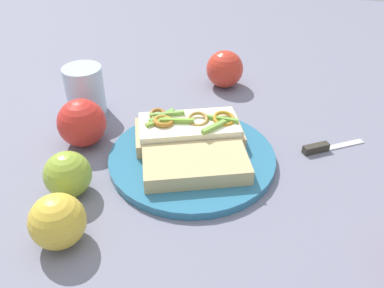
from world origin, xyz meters
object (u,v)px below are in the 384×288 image
bread_slice_side (196,164)px  sandwich (189,130)px  knife (324,147)px  apple_0 (82,123)px  apple_2 (68,175)px  plate (192,157)px  drinking_glass (85,90)px  apple_3 (58,221)px  apple_1 (225,69)px

bread_slice_side → sandwich: bearing=90.6°
bread_slice_side → knife: size_ratio=1.48×
apple_0 → apple_2: 0.13m
apple_2 → plate: bearing=-144.8°
plate → drinking_glass: drinking_glass is taller
bread_slice_side → apple_3: size_ratio=2.21×
apple_1 → apple_2: bearing=66.1°
sandwich → apple_3: size_ratio=2.75×
apple_1 → apple_2: 0.42m
apple_2 → apple_0: bearing=-74.9°
sandwich → apple_3: bearing=-134.8°
bread_slice_side → apple_1: bearing=71.3°
apple_0 → drinking_glass: (0.04, -0.10, 0.01)m
drinking_glass → apple_0: bearing=110.8°
bread_slice_side → drinking_glass: drinking_glass is taller
plate → drinking_glass: (0.23, -0.11, 0.04)m
apple_0 → apple_1: 0.33m
apple_0 → drinking_glass: 0.11m
apple_2 → drinking_glass: bearing=-72.3°
bread_slice_side → drinking_glass: bearing=129.0°
plate → apple_3: 0.24m
plate → sandwich: (0.01, -0.04, 0.03)m
apple_2 → apple_3: 0.09m
plate → drinking_glass: size_ratio=2.92×
plate → knife: bearing=-160.2°
plate → drinking_glass: 0.26m
sandwich → apple_0: apple_0 is taller
plate → apple_3: apple_3 is taller
apple_1 → drinking_glass: 0.29m
apple_0 → apple_1: (-0.20, -0.26, -0.00)m
plate → apple_0: bearing=-3.5°
apple_1 → knife: (-0.20, 0.20, -0.03)m
apple_3 → apple_0: bearing=-73.4°
plate → apple_3: (0.13, 0.20, 0.03)m
apple_0 → drinking_glass: drinking_glass is taller
knife → apple_3: bearing=-171.8°
plate → knife: 0.23m
sandwich → knife: bearing=-10.5°
apple_1 → apple_2: apple_1 is taller
apple_1 → apple_3: apple_1 is taller
bread_slice_side → apple_2: apple_2 is taller
plate → bread_slice_side: size_ratio=1.70×
bread_slice_side → apple_3: (0.14, 0.16, 0.01)m
bread_slice_side → drinking_glass: 0.29m
sandwich → apple_1: bearing=64.0°
plate → bread_slice_side: (-0.01, 0.04, 0.02)m
apple_0 → apple_1: apple_0 is taller
apple_2 → knife: (-0.37, -0.19, -0.03)m
bread_slice_side → apple_3: apple_3 is taller
plate → apple_1: apple_1 is taller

